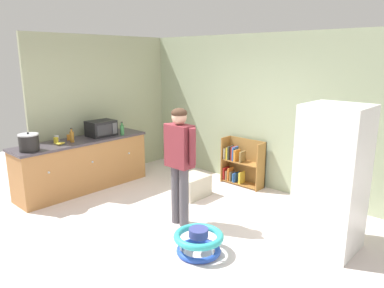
{
  "coord_description": "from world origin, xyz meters",
  "views": [
    {
      "loc": [
        3.34,
        -3.11,
        2.31
      ],
      "look_at": [
        0.03,
        0.46,
        1.12
      ],
      "focal_mm": 33.53,
      "sensor_mm": 36.0,
      "label": 1
    }
  ],
  "objects_px": {
    "green_glass_bottle": "(122,130)",
    "yellow_cup": "(56,140)",
    "bookshelf": "(241,164)",
    "crock_pot": "(29,142)",
    "microwave": "(101,128)",
    "banana_bunch": "(61,143)",
    "standing_person": "(180,156)",
    "white_cup": "(57,138)",
    "orange_cup": "(69,137)",
    "pet_carrier": "(192,186)",
    "amber_bottle": "(72,136)",
    "refrigerator": "(332,179)",
    "kitchen_counter": "(83,164)",
    "baby_walker": "(199,241)"
  },
  "relations": [
    {
      "from": "green_glass_bottle",
      "to": "yellow_cup",
      "type": "bearing_deg",
      "value": -104.67
    },
    {
      "from": "bookshelf",
      "to": "green_glass_bottle",
      "type": "xyz_separation_m",
      "value": [
        -1.7,
        -1.39,
        0.63
      ]
    },
    {
      "from": "crock_pot",
      "to": "bookshelf",
      "type": "bearing_deg",
      "value": 59.47
    },
    {
      "from": "microwave",
      "to": "green_glass_bottle",
      "type": "height_order",
      "value": "microwave"
    },
    {
      "from": "microwave",
      "to": "banana_bunch",
      "type": "height_order",
      "value": "microwave"
    },
    {
      "from": "yellow_cup",
      "to": "standing_person",
      "type": "bearing_deg",
      "value": 14.14
    },
    {
      "from": "green_glass_bottle",
      "to": "white_cup",
      "type": "xyz_separation_m",
      "value": [
        -0.42,
        -1.06,
        -0.05
      ]
    },
    {
      "from": "microwave",
      "to": "orange_cup",
      "type": "relative_size",
      "value": 5.05
    },
    {
      "from": "green_glass_bottle",
      "to": "orange_cup",
      "type": "distance_m",
      "value": 0.94
    },
    {
      "from": "pet_carrier",
      "to": "banana_bunch",
      "type": "bearing_deg",
      "value": -136.58
    },
    {
      "from": "bookshelf",
      "to": "microwave",
      "type": "relative_size",
      "value": 1.77
    },
    {
      "from": "amber_bottle",
      "to": "standing_person",
      "type": "bearing_deg",
      "value": 9.73
    },
    {
      "from": "refrigerator",
      "to": "amber_bottle",
      "type": "xyz_separation_m",
      "value": [
        -3.95,
        -1.17,
        0.11
      ]
    },
    {
      "from": "bookshelf",
      "to": "white_cup",
      "type": "xyz_separation_m",
      "value": [
        -2.12,
        -2.45,
        0.57
      ]
    },
    {
      "from": "amber_bottle",
      "to": "banana_bunch",
      "type": "bearing_deg",
      "value": -78.2
    },
    {
      "from": "kitchen_counter",
      "to": "microwave",
      "type": "xyz_separation_m",
      "value": [
        -0.01,
        0.42,
        0.59
      ]
    },
    {
      "from": "refrigerator",
      "to": "white_cup",
      "type": "distance_m",
      "value": 4.42
    },
    {
      "from": "kitchen_counter",
      "to": "crock_pot",
      "type": "xyz_separation_m",
      "value": [
        0.11,
        -0.94,
        0.58
      ]
    },
    {
      "from": "refrigerator",
      "to": "banana_bunch",
      "type": "distance_m",
      "value": 4.15
    },
    {
      "from": "kitchen_counter",
      "to": "green_glass_bottle",
      "type": "relative_size",
      "value": 9.6
    },
    {
      "from": "orange_cup",
      "to": "white_cup",
      "type": "bearing_deg",
      "value": -115.69
    },
    {
      "from": "amber_bottle",
      "to": "baby_walker",
      "type": "bearing_deg",
      "value": -0.7
    },
    {
      "from": "kitchen_counter",
      "to": "crock_pot",
      "type": "relative_size",
      "value": 7.89
    },
    {
      "from": "amber_bottle",
      "to": "green_glass_bottle",
      "type": "relative_size",
      "value": 1.0
    },
    {
      "from": "banana_bunch",
      "to": "yellow_cup",
      "type": "relative_size",
      "value": 1.64
    },
    {
      "from": "crock_pot",
      "to": "refrigerator",
      "type": "bearing_deg",
      "value": 26.06
    },
    {
      "from": "green_glass_bottle",
      "to": "yellow_cup",
      "type": "height_order",
      "value": "green_glass_bottle"
    },
    {
      "from": "orange_cup",
      "to": "yellow_cup",
      "type": "distance_m",
      "value": 0.26
    },
    {
      "from": "baby_walker",
      "to": "white_cup",
      "type": "relative_size",
      "value": 6.36
    },
    {
      "from": "bookshelf",
      "to": "pet_carrier",
      "type": "bearing_deg",
      "value": -102.59
    },
    {
      "from": "baby_walker",
      "to": "amber_bottle",
      "type": "height_order",
      "value": "amber_bottle"
    },
    {
      "from": "orange_cup",
      "to": "yellow_cup",
      "type": "relative_size",
      "value": 1.0
    },
    {
      "from": "baby_walker",
      "to": "banana_bunch",
      "type": "height_order",
      "value": "banana_bunch"
    },
    {
      "from": "pet_carrier",
      "to": "standing_person",
      "type": "bearing_deg",
      "value": -56.6
    },
    {
      "from": "microwave",
      "to": "baby_walker",
      "type": "bearing_deg",
      "value": -12.51
    },
    {
      "from": "yellow_cup",
      "to": "kitchen_counter",
      "type": "bearing_deg",
      "value": 78.11
    },
    {
      "from": "microwave",
      "to": "banana_bunch",
      "type": "relative_size",
      "value": 3.08
    },
    {
      "from": "refrigerator",
      "to": "banana_bunch",
      "type": "xyz_separation_m",
      "value": [
        -3.91,
        -1.4,
        0.04
      ]
    },
    {
      "from": "standing_person",
      "to": "banana_bunch",
      "type": "bearing_deg",
      "value": -164.14
    },
    {
      "from": "crock_pot",
      "to": "green_glass_bottle",
      "type": "distance_m",
      "value": 1.66
    },
    {
      "from": "standing_person",
      "to": "bookshelf",
      "type": "bearing_deg",
      "value": 99.8
    },
    {
      "from": "bookshelf",
      "to": "amber_bottle",
      "type": "xyz_separation_m",
      "value": [
        -1.85,
        -2.31,
        0.63
      ]
    },
    {
      "from": "bookshelf",
      "to": "baby_walker",
      "type": "height_order",
      "value": "bookshelf"
    },
    {
      "from": "crock_pot",
      "to": "yellow_cup",
      "type": "distance_m",
      "value": 0.57
    },
    {
      "from": "crock_pot",
      "to": "white_cup",
      "type": "distance_m",
      "value": 0.68
    },
    {
      "from": "bookshelf",
      "to": "banana_bunch",
      "type": "height_order",
      "value": "banana_bunch"
    },
    {
      "from": "standing_person",
      "to": "baby_walker",
      "type": "relative_size",
      "value": 2.73
    },
    {
      "from": "standing_person",
      "to": "pet_carrier",
      "type": "relative_size",
      "value": 2.99
    },
    {
      "from": "green_glass_bottle",
      "to": "crock_pot",
      "type": "bearing_deg",
      "value": -93.59
    },
    {
      "from": "standing_person",
      "to": "baby_walker",
      "type": "distance_m",
      "value": 1.17
    }
  ]
}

